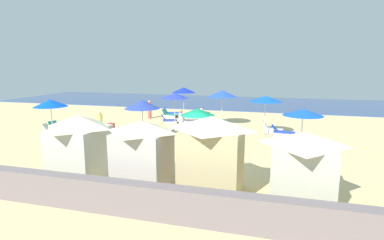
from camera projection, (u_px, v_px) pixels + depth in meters
The scene contains 35 objects.
ground_plane at pixel (196, 163), 14.75m from camera, with size 60.00×60.00×0.00m, color #E4C688.
ocean at pixel (246, 103), 36.89m from camera, with size 60.00×13.24×0.12m, color #324881.
boardwalk_wall at pixel (150, 201), 9.41m from camera, with size 42.00×0.50×1.08m, color slate.
cabana_0 at pixel (80, 146), 12.57m from camera, with size 2.21×2.32×2.66m.
cabana_1 at pixel (143, 154), 11.65m from camera, with size 2.14×2.05×2.60m.
cabana_2 at pixel (212, 154), 11.09m from camera, with size 2.39×2.11×2.87m.
cabana_3 at pixel (302, 167), 10.26m from camera, with size 2.23×2.46×2.50m.
umbrella_0 at pixel (222, 94), 23.43m from camera, with size 2.25×2.25×2.70m.
lounge_chair_0_0 at pixel (205, 122), 23.49m from camera, with size 1.52×0.92×0.77m.
lounge_chair_0_1 at pixel (215, 119), 24.72m from camera, with size 1.56×1.03×0.72m.
umbrella_1 at pixel (265, 99), 20.07m from camera, with size 2.13×2.13×2.64m.
lounge_chair_1_0 at pixel (282, 132), 20.32m from camera, with size 1.57×0.68×0.68m.
lounge_chair_1_1 at pixel (272, 129), 21.23m from camera, with size 1.37×0.61×0.76m.
umbrella_2 at pixel (184, 90), 27.65m from camera, with size 2.11×2.11×2.61m.
lounge_chair_2_0 at pixel (170, 114), 27.43m from camera, with size 1.55×0.90×0.70m.
lounge_chair_2_1 at pixel (171, 112), 28.52m from camera, with size 1.53×1.03×0.76m.
umbrella_4 at pixel (142, 104), 18.77m from camera, with size 2.17×2.17×2.53m.
lounge_chair_4_0 at pixel (157, 134), 19.74m from camera, with size 1.59×1.05×0.72m.
lounge_chair_4_1 at pixel (154, 133), 19.94m from camera, with size 1.52×0.61×0.73m.
umbrella_5 at pixel (50, 103), 19.51m from camera, with size 2.09×2.09×2.47m.
lounge_chair_5_0 at pixel (57, 128), 21.36m from camera, with size 1.47×1.05×0.74m.
lounge_chair_5_1 at pixel (53, 129), 21.23m from camera, with size 1.44×0.93×0.63m.
umbrella_6 at pixel (175, 96), 23.01m from camera, with size 2.02×2.02×2.55m.
lounge_chair_6_0 at pixel (169, 120), 24.55m from camera, with size 1.39×1.09×0.70m.
lounge_chair_6_1 at pixel (188, 120), 24.47m from camera, with size 1.37×0.73×0.71m.
umbrella_7 at pixel (197, 112), 16.21m from camera, with size 1.83×1.83×2.38m.
lounge_chair_7_0 at pixel (204, 143), 17.54m from camera, with size 1.48×0.83×0.71m.
lounge_chair_7_1 at pixel (214, 152), 15.62m from camera, with size 1.34×0.91×0.65m.
umbrella_8 at pixel (303, 112), 17.05m from camera, with size 2.22×2.22×2.21m.
beachgoer_0 at pixel (201, 121), 21.42m from camera, with size 0.48×0.48×1.66m.
beachgoer_1 at pixel (150, 110), 26.72m from camera, with size 0.45×0.45×1.57m.
beachgoer_2 at pixel (181, 122), 21.31m from camera, with size 0.44×0.44×1.52m.
beachgoer_3 at pixel (100, 125), 20.02m from camera, with size 0.41×0.41×1.68m.
cooler_box_0 at pixel (84, 135), 19.64m from camera, with size 0.45×0.39×0.43m, color silver.
cooler_box_1 at pixel (111, 126), 22.57m from camera, with size 0.45×0.40×0.39m, color red.
Camera 1 is at (3.61, -13.67, 4.68)m, focal length 28.74 mm.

